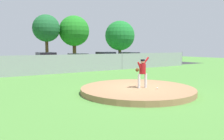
{
  "coord_description": "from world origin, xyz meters",
  "views": [
    {
      "loc": [
        -7.11,
        -8.47,
        2.27
      ],
      "look_at": [
        0.2,
        2.65,
        0.91
      ],
      "focal_mm": 35.19,
      "sensor_mm": 36.0,
      "label": 1
    }
  ],
  "objects_px": {
    "baseball": "(157,88)",
    "traffic_cone_orange": "(21,69)",
    "parked_car_red": "(46,62)",
    "parked_car_navy": "(106,59)",
    "pitcher_youth": "(142,70)",
    "parked_car_silver": "(129,59)",
    "parked_car_champagne": "(78,61)"
  },
  "relations": [
    {
      "from": "pitcher_youth",
      "to": "parked_car_red",
      "type": "bearing_deg",
      "value": 91.99
    },
    {
      "from": "parked_car_navy",
      "to": "traffic_cone_orange",
      "type": "bearing_deg",
      "value": -174.25
    },
    {
      "from": "baseball",
      "to": "pitcher_youth",
      "type": "bearing_deg",
      "value": 125.1
    },
    {
      "from": "pitcher_youth",
      "to": "parked_car_red",
      "type": "distance_m",
      "value": 14.34
    },
    {
      "from": "parked_car_silver",
      "to": "parked_car_red",
      "type": "bearing_deg",
      "value": -176.96
    },
    {
      "from": "pitcher_youth",
      "to": "parked_car_silver",
      "type": "xyz_separation_m",
      "value": [
        10.71,
        14.93,
        -0.34
      ]
    },
    {
      "from": "parked_car_red",
      "to": "parked_car_navy",
      "type": "distance_m",
      "value": 7.81
    },
    {
      "from": "parked_car_red",
      "to": "traffic_cone_orange",
      "type": "relative_size",
      "value": 7.94
    },
    {
      "from": "pitcher_youth",
      "to": "traffic_cone_orange",
      "type": "relative_size",
      "value": 2.81
    },
    {
      "from": "parked_car_red",
      "to": "traffic_cone_orange",
      "type": "bearing_deg",
      "value": -176.74
    },
    {
      "from": "baseball",
      "to": "traffic_cone_orange",
      "type": "distance_m",
      "value": 15.2
    },
    {
      "from": "parked_car_champagne",
      "to": "parked_car_silver",
      "type": "relative_size",
      "value": 0.94
    },
    {
      "from": "parked_car_silver",
      "to": "traffic_cone_orange",
      "type": "relative_size",
      "value": 8.46
    },
    {
      "from": "parked_car_navy",
      "to": "pitcher_youth",
      "type": "bearing_deg",
      "value": -115.49
    },
    {
      "from": "parked_car_silver",
      "to": "parked_car_navy",
      "type": "distance_m",
      "value": 3.46
    },
    {
      "from": "pitcher_youth",
      "to": "parked_car_champagne",
      "type": "distance_m",
      "value": 15.37
    },
    {
      "from": "baseball",
      "to": "parked_car_navy",
      "type": "relative_size",
      "value": 0.02
    },
    {
      "from": "baseball",
      "to": "parked_car_red",
      "type": "bearing_deg",
      "value": 93.56
    },
    {
      "from": "pitcher_youth",
      "to": "parked_car_silver",
      "type": "height_order",
      "value": "pitcher_youth"
    },
    {
      "from": "parked_car_red",
      "to": "parked_car_silver",
      "type": "relative_size",
      "value": 0.94
    },
    {
      "from": "baseball",
      "to": "parked_car_champagne",
      "type": "xyz_separation_m",
      "value": [
        2.94,
        15.61,
        0.47
      ]
    },
    {
      "from": "parked_car_red",
      "to": "parked_car_silver",
      "type": "bearing_deg",
      "value": 3.04
    },
    {
      "from": "baseball",
      "to": "traffic_cone_orange",
      "type": "relative_size",
      "value": 0.13
    },
    {
      "from": "parked_car_red",
      "to": "pitcher_youth",
      "type": "bearing_deg",
      "value": -88.01
    },
    {
      "from": "pitcher_youth",
      "to": "parked_car_champagne",
      "type": "xyz_separation_m",
      "value": [
        3.37,
        15.0,
        -0.37
      ]
    },
    {
      "from": "baseball",
      "to": "parked_car_silver",
      "type": "xyz_separation_m",
      "value": [
        10.27,
        15.54,
        0.5
      ]
    },
    {
      "from": "baseball",
      "to": "traffic_cone_orange",
      "type": "height_order",
      "value": "traffic_cone_orange"
    },
    {
      "from": "baseball",
      "to": "parked_car_navy",
      "type": "bearing_deg",
      "value": 66.69
    },
    {
      "from": "baseball",
      "to": "parked_car_champagne",
      "type": "height_order",
      "value": "parked_car_champagne"
    },
    {
      "from": "parked_car_champagne",
      "to": "parked_car_silver",
      "type": "distance_m",
      "value": 7.34
    },
    {
      "from": "pitcher_youth",
      "to": "parked_car_navy",
      "type": "bearing_deg",
      "value": 64.51
    },
    {
      "from": "traffic_cone_orange",
      "to": "pitcher_youth",
      "type": "bearing_deg",
      "value": -78.01
    }
  ]
}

